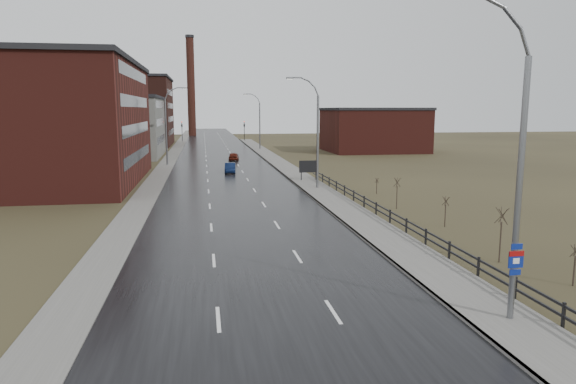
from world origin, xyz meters
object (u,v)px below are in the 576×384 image
object	(u,v)px
car_far	(234,157)
billboard	(309,167)
streetlight_main	(513,167)
car_near	(230,168)

from	to	relation	value
car_far	billboard	bearing A→B (deg)	111.63
streetlight_main	billboard	bearing A→B (deg)	89.10
billboard	car_far	xyz separation A→B (m)	(-7.02, 25.65, -1.00)
streetlight_main	car_far	bearing A→B (deg)	95.58
streetlight_main	car_far	size ratio (longest dim) A/B	3.16
billboard	streetlight_main	bearing A→B (deg)	-90.90
streetlight_main	car_near	distance (m)	49.98
car_near	car_far	distance (m)	16.46
billboard	car_near	distance (m)	12.58
billboard	car_near	xyz separation A→B (m)	(-8.45, 9.26, -1.01)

